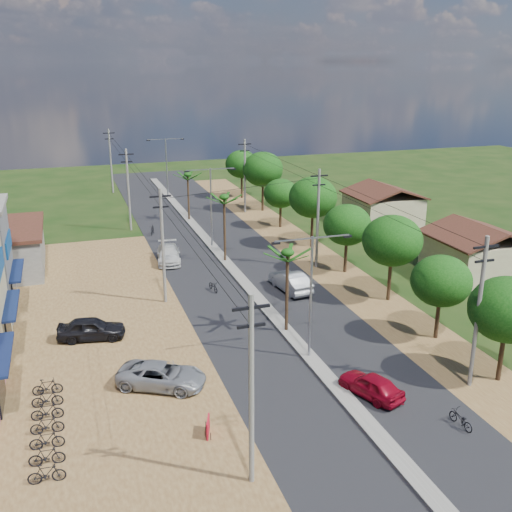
{
  "coord_description": "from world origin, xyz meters",
  "views": [
    {
      "loc": [
        -13.74,
        -31.22,
        17.84
      ],
      "look_at": [
        0.44,
        12.09,
        3.0
      ],
      "focal_mm": 42.0,
      "sensor_mm": 36.0,
      "label": 1
    }
  ],
  "objects_px": {
    "car_red_near": "(371,386)",
    "car_white_far": "(169,254)",
    "moto_rider_east": "(461,420)",
    "car_parked_dark": "(91,329)",
    "parked_scooter_row": "(47,425)",
    "car_parked_silver": "(162,376)",
    "car_silver_mid": "(290,282)",
    "roadside_sign": "(208,427)"
  },
  "relations": [
    {
      "from": "car_white_far",
      "to": "moto_rider_east",
      "type": "xyz_separation_m",
      "value": [
        9.41,
        -31.03,
        -0.3
      ]
    },
    {
      "from": "car_white_far",
      "to": "car_red_near",
      "type": "bearing_deg",
      "value": -68.54
    },
    {
      "from": "car_red_near",
      "to": "moto_rider_east",
      "type": "height_order",
      "value": "car_red_near"
    },
    {
      "from": "car_red_near",
      "to": "moto_rider_east",
      "type": "bearing_deg",
      "value": 104.25
    },
    {
      "from": "car_white_far",
      "to": "roadside_sign",
      "type": "height_order",
      "value": "car_white_far"
    },
    {
      "from": "car_parked_silver",
      "to": "car_silver_mid",
      "type": "bearing_deg",
      "value": -17.96
    },
    {
      "from": "roadside_sign",
      "to": "car_red_near",
      "type": "bearing_deg",
      "value": 22.69
    },
    {
      "from": "car_red_near",
      "to": "car_silver_mid",
      "type": "xyz_separation_m",
      "value": [
        1.6,
        16.49,
        0.14
      ]
    },
    {
      "from": "car_red_near",
      "to": "car_parked_dark",
      "type": "distance_m",
      "value": 18.89
    },
    {
      "from": "car_parked_silver",
      "to": "moto_rider_east",
      "type": "relative_size",
      "value": 3.06
    },
    {
      "from": "roadside_sign",
      "to": "car_parked_dark",
      "type": "bearing_deg",
      "value": 128.65
    },
    {
      "from": "car_white_far",
      "to": "car_parked_dark",
      "type": "height_order",
      "value": "car_parked_dark"
    },
    {
      "from": "car_parked_dark",
      "to": "moto_rider_east",
      "type": "relative_size",
      "value": 2.68
    },
    {
      "from": "car_white_far",
      "to": "parked_scooter_row",
      "type": "xyz_separation_m",
      "value": [
        -10.65,
        -25.05,
        -0.24
      ]
    },
    {
      "from": "car_red_near",
      "to": "parked_scooter_row",
      "type": "bearing_deg",
      "value": -27.34
    },
    {
      "from": "car_silver_mid",
      "to": "car_parked_silver",
      "type": "height_order",
      "value": "car_silver_mid"
    },
    {
      "from": "car_parked_dark",
      "to": "car_parked_silver",
      "type": "bearing_deg",
      "value": -145.93
    },
    {
      "from": "car_red_near",
      "to": "car_parked_dark",
      "type": "xyz_separation_m",
      "value": [
        -14.35,
        12.29,
        0.09
      ]
    },
    {
      "from": "car_parked_silver",
      "to": "parked_scooter_row",
      "type": "height_order",
      "value": "car_parked_silver"
    },
    {
      "from": "car_white_far",
      "to": "roadside_sign",
      "type": "distance_m",
      "value": 27.83
    },
    {
      "from": "car_parked_dark",
      "to": "parked_scooter_row",
      "type": "bearing_deg",
      "value": 174.83
    },
    {
      "from": "car_parked_dark",
      "to": "moto_rider_east",
      "type": "distance_m",
      "value": 23.81
    },
    {
      "from": "car_parked_silver",
      "to": "parked_scooter_row",
      "type": "distance_m",
      "value": 6.83
    },
    {
      "from": "car_parked_silver",
      "to": "car_parked_dark",
      "type": "bearing_deg",
      "value": 52.69
    },
    {
      "from": "car_silver_mid",
      "to": "car_parked_dark",
      "type": "relative_size",
      "value": 1.1
    },
    {
      "from": "car_red_near",
      "to": "car_parked_silver",
      "type": "distance_m",
      "value": 11.84
    },
    {
      "from": "car_parked_silver",
      "to": "parked_scooter_row",
      "type": "bearing_deg",
      "value": 142.2
    },
    {
      "from": "car_silver_mid",
      "to": "moto_rider_east",
      "type": "height_order",
      "value": "car_silver_mid"
    },
    {
      "from": "car_red_near",
      "to": "car_white_far",
      "type": "bearing_deg",
      "value": -97.55
    },
    {
      "from": "car_white_far",
      "to": "car_silver_mid",
      "type": "bearing_deg",
      "value": -44.31
    },
    {
      "from": "moto_rider_east",
      "to": "car_parked_dark",
      "type": "bearing_deg",
      "value": -49.5
    },
    {
      "from": "car_silver_mid",
      "to": "car_white_far",
      "type": "relative_size",
      "value": 0.96
    },
    {
      "from": "car_silver_mid",
      "to": "car_red_near",
      "type": "bearing_deg",
      "value": 77.91
    },
    {
      "from": "car_red_near",
      "to": "car_white_far",
      "type": "height_order",
      "value": "car_white_far"
    },
    {
      "from": "car_red_near",
      "to": "moto_rider_east",
      "type": "distance_m",
      "value": 5.04
    },
    {
      "from": "car_white_far",
      "to": "moto_rider_east",
      "type": "relative_size",
      "value": 3.08
    },
    {
      "from": "car_silver_mid",
      "to": "parked_scooter_row",
      "type": "relative_size",
      "value": 0.59
    },
    {
      "from": "car_silver_mid",
      "to": "roadside_sign",
      "type": "bearing_deg",
      "value": 50.65
    },
    {
      "from": "car_parked_silver",
      "to": "roadside_sign",
      "type": "bearing_deg",
      "value": -136.78
    },
    {
      "from": "car_red_near",
      "to": "moto_rider_east",
      "type": "relative_size",
      "value": 2.37
    },
    {
      "from": "moto_rider_east",
      "to": "parked_scooter_row",
      "type": "height_order",
      "value": "parked_scooter_row"
    },
    {
      "from": "car_silver_mid",
      "to": "parked_scooter_row",
      "type": "xyz_separation_m",
      "value": [
        -18.75,
        -14.61,
        -0.31
      ]
    }
  ]
}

